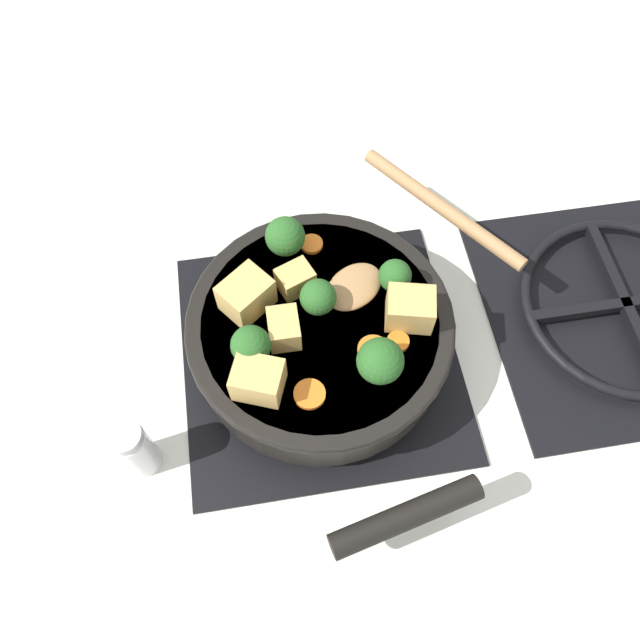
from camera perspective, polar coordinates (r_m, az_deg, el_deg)
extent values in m
plane|color=silver|center=(0.72, 0.00, -3.31)|extent=(2.40, 2.40, 0.00)
cube|color=black|center=(0.71, 0.00, -3.18)|extent=(0.31, 0.31, 0.01)
torus|color=black|center=(0.70, 0.00, -2.62)|extent=(0.24, 0.24, 0.01)
cube|color=black|center=(0.70, 0.00, -2.62)|extent=(0.01, 0.23, 0.01)
cube|color=black|center=(0.70, 0.00, -2.62)|extent=(0.23, 0.01, 0.01)
cube|color=black|center=(0.82, 25.66, 0.75)|extent=(0.31, 0.31, 0.01)
torus|color=black|center=(0.81, 26.09, 1.31)|extent=(0.24, 0.24, 0.01)
cube|color=black|center=(0.81, 26.09, 1.31)|extent=(0.01, 0.23, 0.01)
cube|color=black|center=(0.81, 26.09, 1.31)|extent=(0.23, 0.01, 0.01)
cylinder|color=black|center=(0.67, 0.00, -1.25)|extent=(0.27, 0.27, 0.06)
cylinder|color=brown|center=(0.66, 0.00, -1.09)|extent=(0.25, 0.25, 0.05)
torus|color=black|center=(0.64, 0.00, -0.17)|extent=(0.28, 0.28, 0.01)
cylinder|color=black|center=(0.59, 7.89, -17.36)|extent=(0.06, 0.15, 0.02)
ellipsoid|color=#A87A4C|center=(0.65, 3.12, 3.06)|extent=(0.08, 0.08, 0.01)
cylinder|color=#A87A4C|center=(0.72, 11.12, 10.04)|extent=(0.19, 0.14, 0.02)
cube|color=tan|center=(0.64, -6.76, 2.29)|extent=(0.06, 0.06, 0.04)
cube|color=tan|center=(0.62, -3.32, -0.79)|extent=(0.04, 0.03, 0.03)
cube|color=tan|center=(0.59, -5.68, -5.46)|extent=(0.05, 0.06, 0.04)
cube|color=tan|center=(0.63, 8.23, 1.02)|extent=(0.05, 0.05, 0.04)
cube|color=tan|center=(0.65, -2.28, 3.73)|extent=(0.04, 0.04, 0.03)
cylinder|color=#709956|center=(0.61, 5.35, -4.65)|extent=(0.01, 0.01, 0.01)
sphere|color=#285B23|center=(0.59, 5.53, -3.75)|extent=(0.05, 0.05, 0.05)
cylinder|color=#709956|center=(0.66, 6.70, 3.17)|extent=(0.01, 0.01, 0.01)
sphere|color=#285B23|center=(0.64, 6.87, 4.05)|extent=(0.03, 0.03, 0.03)
cylinder|color=#709956|center=(0.64, -0.60, 1.13)|extent=(0.01, 0.01, 0.01)
sphere|color=#285B23|center=(0.62, -0.61, 2.04)|extent=(0.04, 0.04, 0.04)
cylinder|color=#709956|center=(0.62, -6.15, -3.15)|extent=(0.01, 0.01, 0.01)
sphere|color=#285B23|center=(0.60, -6.34, -2.30)|extent=(0.04, 0.04, 0.04)
cylinder|color=#709956|center=(0.68, -3.12, 6.56)|extent=(0.01, 0.01, 0.01)
sphere|color=#285B23|center=(0.66, -3.21, 7.65)|extent=(0.04, 0.04, 0.04)
cylinder|color=orange|center=(0.63, 7.14, -1.97)|extent=(0.02, 0.02, 0.01)
cylinder|color=orange|center=(0.60, -0.96, -6.80)|extent=(0.03, 0.03, 0.01)
cylinder|color=orange|center=(0.69, -0.77, 6.95)|extent=(0.02, 0.02, 0.01)
cylinder|color=orange|center=(0.62, 4.89, -2.74)|extent=(0.03, 0.03, 0.01)
cylinder|color=white|center=(0.66, -16.43, -11.35)|extent=(0.04, 0.04, 0.07)
cylinder|color=#B7B7BC|center=(0.62, -17.44, -10.15)|extent=(0.03, 0.03, 0.01)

